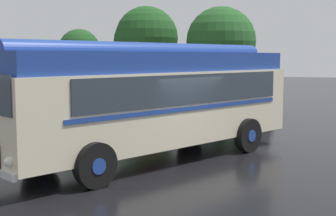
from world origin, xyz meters
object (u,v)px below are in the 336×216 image
object	(u,v)px
car_mid_left	(200,99)
car_mid_right	(255,100)
vintage_bus	(155,97)
car_near_left	(151,98)
box_van	(103,87)

from	to	relation	value
car_mid_left	car_mid_right	bearing A→B (deg)	1.48
vintage_bus	car_mid_right	size ratio (longest dim) A/B	2.36
car_mid_right	car_mid_left	bearing A→B (deg)	-178.52
car_near_left	box_van	world-z (taller)	box_van
car_near_left	car_mid_right	bearing A→B (deg)	0.07
car_near_left	box_van	size ratio (longest dim) A/B	0.73
vintage_bus	box_van	world-z (taller)	vintage_bus
car_near_left	car_mid_left	world-z (taller)	same
car_mid_left	car_mid_right	distance (m)	2.91
car_near_left	car_mid_left	size ratio (longest dim) A/B	1.00
vintage_bus	box_van	xyz separation A→B (m)	(-6.54, 11.62, -0.53)
car_mid_right	box_van	distance (m)	8.68
vintage_bus	car_mid_right	distance (m)	11.41
car_mid_left	car_near_left	bearing A→B (deg)	178.57
car_near_left	car_mid_right	xyz separation A→B (m)	(5.63, 0.01, 0.00)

